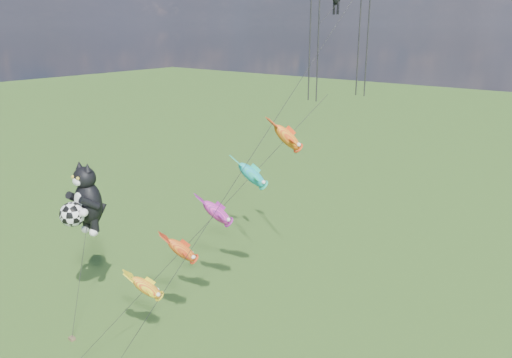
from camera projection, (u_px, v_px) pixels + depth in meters
The scene contains 4 objects.
ground at pixel (61, 296), 37.61m from camera, with size 300.00×300.00×0.00m, color #1F4511.
cat_kite_rig at pixel (84, 201), 32.27m from camera, with size 2.41×4.08×11.24m.
fish_windsock_rig at pixel (216, 213), 29.95m from camera, with size 9.21×13.17×15.60m.
parafoil_rig at pixel (332, 13), 29.21m from camera, with size 7.95×16.10×22.93m.
Camera 1 is at (32.14, -17.08, 19.63)m, focal length 35.00 mm.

